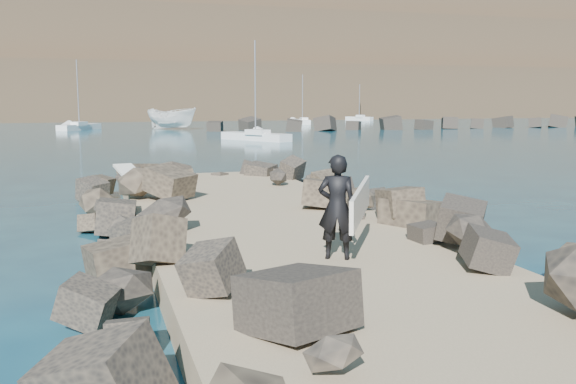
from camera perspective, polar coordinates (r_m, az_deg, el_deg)
name	(u,v)px	position (r m, az deg, el deg)	size (l,w,h in m)	color
ground	(275,250)	(14.95, -1.12, -5.17)	(800.00, 800.00, 0.00)	#0F384C
jetty	(302,257)	(13.02, 1.29, -5.84)	(6.00, 26.00, 0.60)	#8C7759
riprap_left	(154,252)	(12.88, -11.82, -5.25)	(2.60, 22.00, 1.00)	black
riprap_right	(419,234)	(14.56, 11.59, -3.69)	(2.60, 22.00, 1.00)	black
breakwater_secondary	(430,124)	(79.29, 12.54, 5.94)	(52.00, 4.00, 1.20)	black
headland	(145,51)	(175.00, -12.64, 12.12)	(360.00, 140.00, 32.00)	#2D4919
surfboard_resting	(133,180)	(20.03, -13.62, 1.03)	(0.59, 2.38, 0.08)	white
boat_imported	(172,118)	(77.12, -10.28, 6.47)	(2.53, 6.72, 2.60)	white
surfer_with_board	(340,206)	(11.57, 4.68, -1.29)	(1.49, 2.07, 1.90)	black
sailboat_d	(303,122)	(92.49, 1.30, 6.27)	(2.02, 5.93, 7.14)	white
sailboat_c	(256,136)	(55.11, -2.89, 4.96)	(4.97, 6.90, 8.56)	white
sailboat_b	(79,127)	(78.32, -18.05, 5.53)	(4.97, 6.39, 8.13)	white
sailboat_f	(359,119)	(108.28, 6.36, 6.51)	(3.60, 4.67, 6.13)	white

